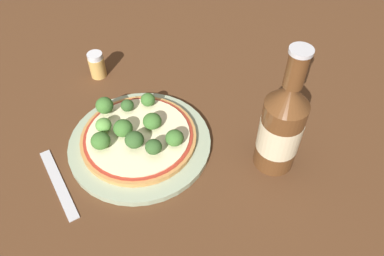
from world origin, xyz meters
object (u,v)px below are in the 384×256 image
at_px(beer_bottle, 281,126).
at_px(fork, 58,183).
at_px(pepper_shaker, 97,65).
at_px(pizza, 139,136).

xyz_separation_m(beer_bottle, fork, (-0.37, 0.10, -0.09)).
bearing_deg(beer_bottle, fork, 165.10).
distance_m(pepper_shaker, fork, 0.30).
height_order(pepper_shaker, fork, pepper_shaker).
distance_m(beer_bottle, fork, 0.39).
bearing_deg(beer_bottle, pizza, 147.88).
relative_size(pepper_shaker, fork, 0.36).
bearing_deg(pepper_shaker, beer_bottle, -56.56).
bearing_deg(fork, pizza, -86.87).
relative_size(pizza, fork, 1.31).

